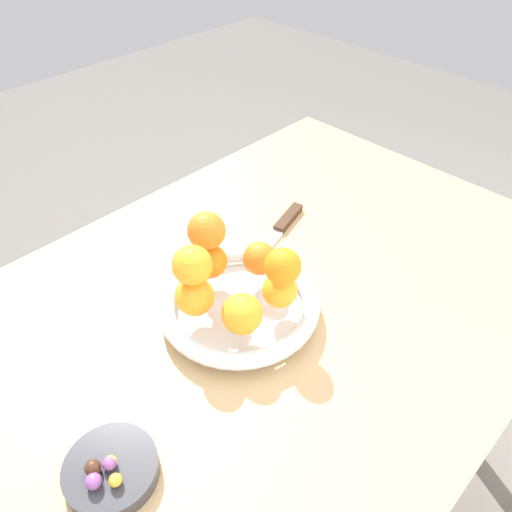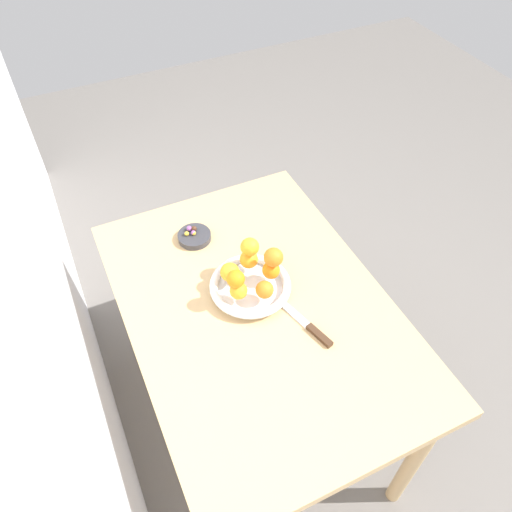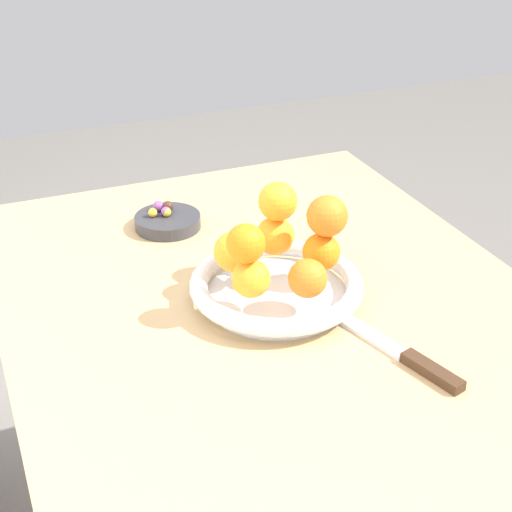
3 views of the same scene
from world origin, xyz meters
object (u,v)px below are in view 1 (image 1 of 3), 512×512
at_px(orange_2, 242,314).
at_px(orange_6, 206,231).
at_px(orange_5, 283,266).
at_px(orange_7, 192,265).
at_px(candy_ball_0, 93,468).
at_px(dining_table, 268,330).
at_px(orange_1, 195,296).
at_px(candy_ball_2, 109,463).
at_px(orange_0, 210,261).
at_px(candy_ball_4, 110,462).
at_px(candy_ball_1, 115,480).
at_px(orange_3, 280,290).
at_px(fruit_bowl, 239,305).
at_px(knife, 274,236).
at_px(candy_dish, 111,470).
at_px(candy_ball_3, 93,481).
at_px(orange_4, 261,257).

height_order(orange_2, orange_6, orange_6).
xyz_separation_m(orange_5, orange_7, (0.09, -0.09, 0.01)).
bearing_deg(candy_ball_0, dining_table, -169.73).
relative_size(orange_1, candy_ball_2, 3.48).
height_order(dining_table, candy_ball_0, candy_ball_0).
bearing_deg(orange_0, candy_ball_4, 27.05).
distance_m(orange_7, candy_ball_2, 0.27).
bearing_deg(candy_ball_4, candy_ball_1, 71.48).
bearing_deg(orange_3, fruit_bowl, -57.27).
bearing_deg(candy_ball_1, orange_0, -150.18).
height_order(orange_1, orange_2, orange_2).
distance_m(dining_table, knife, 0.18).
bearing_deg(orange_3, candy_ball_4, 4.65).
xyz_separation_m(candy_dish, candy_ball_2, (-0.00, 0.00, 0.02)).
xyz_separation_m(fruit_bowl, candy_ball_4, (0.28, 0.08, 0.01)).
bearing_deg(orange_3, candy_ball_3, 5.39).
bearing_deg(candy_ball_3, orange_2, -172.28).
distance_m(orange_4, orange_7, 0.14).
relative_size(dining_table, candy_dish, 9.82).
relative_size(orange_6, candy_ball_0, 3.11).
bearing_deg(orange_4, orange_6, -42.61).
distance_m(orange_7, candy_ball_1, 0.28).
bearing_deg(orange_2, orange_4, -148.07).
bearing_deg(candy_ball_2, orange_6, -152.21).
height_order(orange_0, candy_ball_1, orange_0).
distance_m(orange_2, orange_4, 0.13).
relative_size(orange_2, candy_ball_0, 3.14).
bearing_deg(candy_dish, candy_ball_4, 136.63).
xyz_separation_m(candy_ball_1, candy_ball_2, (-0.01, -0.02, 0.00)).
xyz_separation_m(orange_7, knife, (-0.24, -0.06, -0.12)).
relative_size(candy_dish, candy_ball_3, 6.01).
distance_m(orange_1, orange_4, 0.13).
distance_m(orange_3, candy_ball_3, 0.35).
height_order(candy_ball_1, candy_ball_3, candy_ball_3).
height_order(orange_7, candy_ball_2, orange_7).
xyz_separation_m(dining_table, candy_ball_4, (0.35, 0.07, 0.12)).
height_order(fruit_bowl, candy_ball_0, same).
distance_m(orange_7, knife, 0.28).
height_order(dining_table, orange_7, orange_7).
relative_size(orange_2, orange_6, 1.01).
height_order(orange_7, candy_ball_4, orange_7).
height_order(orange_1, candy_ball_2, orange_1).
relative_size(orange_0, orange_1, 0.95).
bearing_deg(orange_3, knife, -134.90).
height_order(orange_6, candy_ball_0, orange_6).
bearing_deg(candy_ball_4, candy_ball_3, 14.38).
relative_size(orange_4, candy_ball_0, 2.86).
bearing_deg(orange_3, orange_7, -40.26).
bearing_deg(candy_ball_4, orange_2, -173.00).
height_order(orange_4, orange_6, orange_6).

